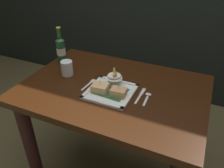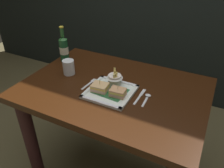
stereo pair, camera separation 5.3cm
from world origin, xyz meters
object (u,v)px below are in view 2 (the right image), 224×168
(water_glass, at_px, (69,68))
(beer_bottle, at_px, (64,48))
(dining_table, at_px, (113,108))
(spoon, at_px, (147,97))
(fork, at_px, (90,83))
(knife, at_px, (140,96))
(sandwich_half_right, at_px, (118,92))
(sandwich_half_left, at_px, (100,87))
(square_plate, at_px, (110,92))
(fries_cup, at_px, (115,78))

(water_glass, bearing_deg, beer_bottle, 134.44)
(dining_table, relative_size, spoon, 8.86)
(beer_bottle, distance_m, fork, 0.40)
(fork, relative_size, knife, 0.86)
(dining_table, xyz_separation_m, sandwich_half_right, (0.07, -0.09, 0.19))
(dining_table, xyz_separation_m, sandwich_half_left, (-0.05, -0.09, 0.19))
(sandwich_half_left, height_order, fork, sandwich_half_left)
(sandwich_half_right, bearing_deg, square_plate, 160.91)
(water_glass, bearing_deg, fries_cup, 0.18)
(fork, relative_size, spoon, 1.14)
(sandwich_half_right, height_order, spoon, sandwich_half_right)
(knife, bearing_deg, fries_cup, 169.33)
(dining_table, height_order, fork, fork)
(dining_table, height_order, sandwich_half_right, sandwich_half_right)
(fork, height_order, knife, same)
(square_plate, xyz_separation_m, fries_cup, (-0.01, 0.08, 0.05))
(water_glass, height_order, spoon, water_glass)
(dining_table, height_order, sandwich_half_left, sandwich_half_left)
(knife, bearing_deg, spoon, 6.29)
(sandwich_half_right, height_order, fork, sandwich_half_right)
(knife, bearing_deg, beer_bottle, 165.06)
(sandwich_half_left, height_order, beer_bottle, beer_bottle)
(fries_cup, bearing_deg, sandwich_half_left, -117.28)
(dining_table, xyz_separation_m, spoon, (0.22, -0.01, 0.17))
(square_plate, height_order, beer_bottle, beer_bottle)
(fries_cup, bearing_deg, square_plate, -85.30)
(dining_table, distance_m, knife, 0.24)
(dining_table, relative_size, water_glass, 11.43)
(knife, bearing_deg, sandwich_half_right, -148.95)
(fries_cup, xyz_separation_m, water_glass, (-0.34, -0.00, -0.01))
(fries_cup, relative_size, beer_bottle, 0.43)
(beer_bottle, bearing_deg, sandwich_half_left, -29.21)
(beer_bottle, bearing_deg, sandwich_half_right, -23.82)
(square_plate, height_order, sandwich_half_right, sandwich_half_right)
(sandwich_half_right, distance_m, beer_bottle, 0.61)
(knife, bearing_deg, sandwich_half_left, -163.61)
(square_plate, relative_size, spoon, 2.09)
(sandwich_half_right, bearing_deg, spoon, 25.05)
(square_plate, relative_size, beer_bottle, 1.01)
(square_plate, distance_m, sandwich_half_right, 0.07)
(knife, bearing_deg, water_glass, 176.48)
(square_plate, bearing_deg, spoon, 13.68)
(sandwich_half_right, xyz_separation_m, fries_cup, (-0.06, 0.10, 0.02))
(sandwich_half_right, relative_size, fries_cup, 0.82)
(square_plate, relative_size, fries_cup, 2.34)
(dining_table, relative_size, square_plate, 4.24)
(water_glass, relative_size, fork, 0.68)
(sandwich_half_right, height_order, water_glass, water_glass)
(beer_bottle, xyz_separation_m, water_glass, (0.14, -0.14, -0.06))
(square_plate, distance_m, spoon, 0.22)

